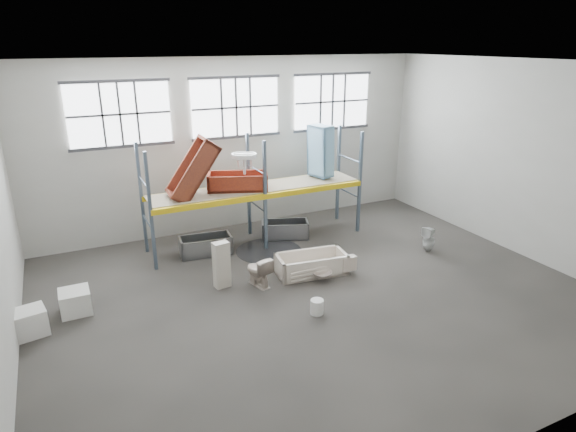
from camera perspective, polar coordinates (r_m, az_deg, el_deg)
floor at (r=11.22m, az=3.38°, el=-9.35°), size 12.00×10.00×0.10m
ceiling at (r=9.81m, az=4.01°, el=17.66°), size 12.00×10.00×0.10m
wall_back at (r=14.70m, az=-6.10°, el=8.29°), size 12.00×0.10×5.00m
wall_front at (r=6.63m, az=25.76°, el=-8.37°), size 12.00×0.10×5.00m
wall_right at (r=14.13m, az=25.72°, el=5.97°), size 0.10×10.00×5.00m
window_left at (r=13.68m, az=-19.04°, el=11.16°), size 2.60×0.04×1.60m
window_mid at (r=14.42m, az=-6.11°, el=12.50°), size 2.60×0.04×1.60m
window_right at (r=15.78m, az=5.16°, el=13.16°), size 2.60×0.04×1.60m
rack_upright_la at (r=12.21m, az=-15.73°, el=0.37°), size 0.08×0.08×3.00m
rack_upright_lb at (r=13.34m, az=-16.71°, el=1.91°), size 0.08×0.08×3.00m
rack_upright_ma at (r=13.01m, az=-2.69°, el=2.30°), size 0.08×0.08×3.00m
rack_upright_mb at (r=14.07m, az=-4.62°, el=3.62°), size 0.08×0.08×3.00m
rack_upright_ra at (r=14.40m, az=8.37°, el=3.84°), size 0.08×0.08×3.00m
rack_upright_rb at (r=15.36m, az=5.88°, el=4.97°), size 0.08×0.08×3.00m
rack_beam_front at (r=13.01m, az=-2.69°, el=2.30°), size 6.00×0.10×0.14m
rack_beam_back at (r=14.07m, az=-4.62°, el=3.62°), size 6.00×0.10×0.14m
shelf_deck at (r=13.51m, az=-3.70°, el=3.31°), size 5.90×1.10×0.03m
wet_patch at (r=13.36m, az=-2.25°, el=-4.07°), size 1.80×1.80×0.00m
bathtub_beige at (r=12.04m, az=2.75°, el=-5.60°), size 1.79×1.02×0.50m
cistern_spare at (r=12.07m, az=7.04°, el=-5.51°), size 0.39×0.19×0.37m
sink_in_tub at (r=11.72m, az=4.01°, el=-6.86°), size 0.51×0.51×0.16m
toilet_beige at (r=11.42m, az=-3.47°, el=-6.42°), size 0.57×0.80×0.73m
cistern_tall at (r=11.37m, az=-7.76°, el=-5.66°), size 0.38×0.28×1.11m
toilet_white at (r=13.77m, az=16.09°, el=-2.58°), size 0.39×0.39×0.69m
steel_tub_left at (r=13.26m, az=-9.58°, el=-3.39°), size 1.42×0.78×0.50m
steel_tub_right at (r=14.17m, az=-0.36°, el=-1.57°), size 1.47×1.07×0.49m
rust_tub_flat at (r=13.30m, az=-5.89°, el=4.05°), size 1.76×1.27×0.45m
rust_tub_tilted at (r=12.76m, az=-11.04°, el=5.32°), size 1.41×0.86×1.69m
sink_on_shelf at (r=13.02m, az=-5.09°, el=4.99°), size 0.81×0.73×0.58m
blue_tub_upright at (r=14.27m, az=3.82°, el=7.57°), size 0.64×0.80×1.50m
bucket at (r=10.40m, az=3.40°, el=-10.53°), size 0.32×0.32×0.32m
carton_near at (r=10.90m, az=-27.97°, el=-10.91°), size 0.70×0.63×0.53m
carton_far at (r=11.31m, az=-23.57°, el=-9.14°), size 0.61×0.61×0.50m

